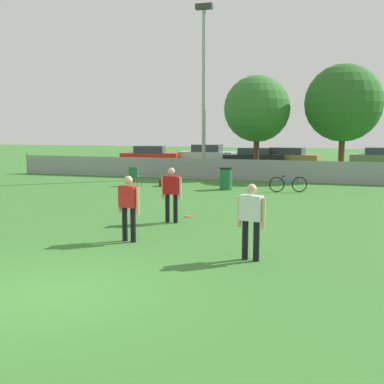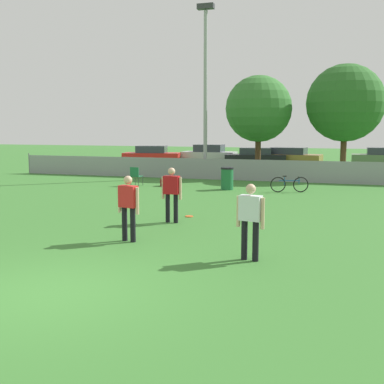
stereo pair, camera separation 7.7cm
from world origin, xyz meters
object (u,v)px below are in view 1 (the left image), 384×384
at_px(parked_car_red, 150,156).
at_px(parked_car_tan, 287,157).
at_px(tree_far_right, 343,103).
at_px(bicycle_sideline, 288,184).
at_px(parked_car_dark, 254,157).
at_px(tree_near_pole, 257,109).
at_px(player_thrower_red, 129,203).
at_px(folding_chair_sideline, 134,175).
at_px(player_receiver_white, 251,216).
at_px(parked_car_silver, 207,154).
at_px(gear_bag_sideline, 168,183).
at_px(frisbee_disc, 189,216).
at_px(light_pole, 204,78).
at_px(trash_bin, 226,178).
at_px(parked_car_olive, 381,157).
at_px(player_defender_red, 171,191).

distance_m(parked_car_red, parked_car_tan, 10.07).
relative_size(tree_far_right, bicycle_sideline, 3.94).
relative_size(bicycle_sideline, parked_car_dark, 0.35).
relative_size(tree_near_pole, player_thrower_red, 3.53).
bearing_deg(tree_near_pole, folding_chair_sideline, -126.18).
bearing_deg(parked_car_red, player_receiver_white, -75.04).
distance_m(player_receiver_white, parked_car_red, 26.57).
distance_m(tree_far_right, parked_car_silver, 12.93).
xyz_separation_m(player_thrower_red, gear_bag_sideline, (-2.96, 10.70, -0.76)).
height_order(parked_car_dark, parked_car_tan, parked_car_tan).
bearing_deg(gear_bag_sideline, tree_near_pole, 63.07).
bearing_deg(frisbee_disc, player_receiver_white, -57.56).
bearing_deg(parked_car_dark, gear_bag_sideline, -105.99).
relative_size(light_pole, folding_chair_sideline, 10.42).
relative_size(tree_far_right, trash_bin, 6.19).
distance_m(tree_far_right, frisbee_disc, 14.90).
height_order(light_pole, parked_car_dark, light_pole).
height_order(gear_bag_sideline, parked_car_red, parked_car_red).
height_order(parked_car_red, parked_car_olive, parked_car_red).
xyz_separation_m(folding_chair_sideline, gear_bag_sideline, (1.58, 0.28, -0.35)).
bearing_deg(light_pole, parked_car_olive, 47.12).
bearing_deg(tree_far_right, parked_car_silver, 141.62).
relative_size(folding_chair_sideline, gear_bag_sideline, 1.19).
bearing_deg(parked_car_red, tree_far_right, -34.73).
bearing_deg(gear_bag_sideline, player_defender_red, -69.00).
relative_size(tree_far_right, player_receiver_white, 3.84).
xyz_separation_m(player_defender_red, bicycle_sideline, (2.49, 7.75, -0.59)).
height_order(light_pole, player_defender_red, light_pole).
distance_m(tree_far_right, parked_car_red, 15.22).
bearing_deg(folding_chair_sideline, trash_bin, -175.83).
bearing_deg(parked_car_red, parked_car_olive, -2.16).
xyz_separation_m(frisbee_disc, bicycle_sideline, (2.30, 6.72, 0.33)).
xyz_separation_m(player_defender_red, parked_car_dark, (-1.45, 21.38, -0.29)).
xyz_separation_m(gear_bag_sideline, parked_car_red, (-5.95, 12.23, 0.50)).
relative_size(player_receiver_white, trash_bin, 1.61).
bearing_deg(gear_bag_sideline, trash_bin, -7.71).
bearing_deg(parked_car_olive, trash_bin, -115.87).
distance_m(trash_bin, parked_car_tan, 14.33).
height_order(player_defender_red, gear_bag_sideline, player_defender_red).
height_order(parked_car_silver, parked_car_olive, parked_car_silver).
relative_size(player_defender_red, trash_bin, 1.61).
height_order(player_thrower_red, parked_car_silver, player_thrower_red).
distance_m(player_receiver_white, parked_car_silver, 26.95).
bearing_deg(parked_car_dark, trash_bin, -93.59).
distance_m(bicycle_sideline, trash_bin, 2.75).
xyz_separation_m(light_pole, parked_car_tan, (3.50, 9.50, -4.73)).
bearing_deg(parked_car_silver, tree_far_right, -38.23).
height_order(tree_far_right, parked_car_silver, tree_far_right).
bearing_deg(bicycle_sideline, light_pole, 118.21).
distance_m(tree_far_right, parked_car_dark, 9.64).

